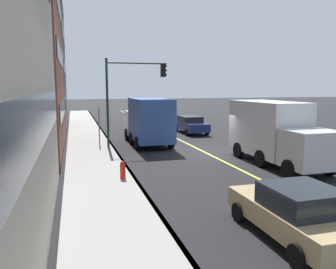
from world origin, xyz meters
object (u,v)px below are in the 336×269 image
(car_navy, at_px, (191,124))
(traffic_light_mast, at_px, (130,87))
(truck_blue, at_px, (148,121))
(street_sign_post, at_px, (99,123))
(car_tan, at_px, (296,212))
(truck_white, at_px, (275,132))
(fire_hydrant, at_px, (123,171))

(car_navy, xyz_separation_m, traffic_light_mast, (-5.99, 6.51, 3.35))
(truck_blue, relative_size, street_sign_post, 2.30)
(car_tan, bearing_deg, street_sign_post, 14.12)
(street_sign_post, bearing_deg, traffic_light_mast, -119.13)
(truck_white, bearing_deg, street_sign_post, 47.78)
(traffic_light_mast, height_order, street_sign_post, traffic_light_mast)
(car_tan, bearing_deg, traffic_light_mast, 7.68)
(truck_white, relative_size, street_sign_post, 2.51)
(fire_hydrant, bearing_deg, truck_blue, -19.43)
(car_tan, relative_size, car_navy, 0.92)
(car_navy, bearing_deg, car_tan, 167.98)
(car_navy, height_order, street_sign_post, street_sign_post)
(truck_white, xyz_separation_m, street_sign_post, (7.98, 8.79, -0.09))
(car_tan, relative_size, traffic_light_mast, 0.72)
(car_tan, xyz_separation_m, truck_blue, (15.98, 0.58, 1.00))
(car_navy, height_order, fire_hydrant, car_navy)
(truck_blue, relative_size, fire_hydrant, 6.94)
(car_tan, xyz_separation_m, traffic_light_mast, (15.04, 2.03, 3.38))
(car_tan, height_order, truck_blue, truck_blue)
(truck_white, bearing_deg, car_navy, 1.07)
(car_tan, height_order, truck_white, truck_white)
(fire_hydrant, bearing_deg, street_sign_post, 1.89)
(car_tan, xyz_separation_m, fire_hydrant, (6.93, 3.77, -0.30))
(car_navy, height_order, traffic_light_mast, traffic_light_mast)
(traffic_light_mast, bearing_deg, car_navy, -47.38)
(car_tan, bearing_deg, fire_hydrant, 28.54)
(car_tan, bearing_deg, truck_blue, 2.06)
(car_tan, height_order, car_navy, car_tan)
(car_tan, xyz_separation_m, street_sign_post, (16.18, 4.07, 0.90))
(traffic_light_mast, relative_size, fire_hydrant, 6.44)
(truck_white, distance_m, traffic_light_mast, 9.90)
(car_tan, relative_size, truck_blue, 0.67)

